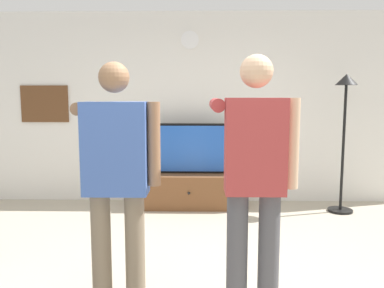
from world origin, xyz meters
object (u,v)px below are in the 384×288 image
(floor_lamp, at_px, (345,114))
(person_standing_nearer_couch, at_px, (254,176))
(tv_stand, at_px, (189,190))
(person_standing_nearer_lamp, at_px, (117,171))
(television, at_px, (189,148))
(wall_clock, at_px, (190,40))
(framed_picture, at_px, (45,104))

(floor_lamp, height_order, person_standing_nearer_couch, floor_lamp)
(tv_stand, height_order, person_standing_nearer_lamp, person_standing_nearer_lamp)
(television, distance_m, person_standing_nearer_lamp, 2.67)
(tv_stand, relative_size, wall_clock, 5.53)
(tv_stand, distance_m, television, 0.58)
(wall_clock, height_order, floor_lamp, wall_clock)
(tv_stand, relative_size, television, 1.14)
(tv_stand, distance_m, person_standing_nearer_couch, 2.91)
(television, bearing_deg, person_standing_nearer_couch, -80.01)
(wall_clock, xyz_separation_m, person_standing_nearer_lamp, (-0.44, -2.87, -1.30))
(person_standing_nearer_lamp, height_order, person_standing_nearer_couch, person_standing_nearer_couch)
(floor_lamp, bearing_deg, television, 172.92)
(floor_lamp, bearing_deg, person_standing_nearer_lamp, -135.96)
(framed_picture, bearing_deg, person_standing_nearer_lamp, -60.21)
(television, xyz_separation_m, floor_lamp, (2.01, -0.25, 0.48))
(framed_picture, bearing_deg, tv_stand, -8.05)
(television, bearing_deg, person_standing_nearer_lamp, -99.54)
(person_standing_nearer_couch, bearing_deg, person_standing_nearer_lamp, 169.18)
(wall_clock, relative_size, person_standing_nearer_couch, 0.14)
(tv_stand, height_order, floor_lamp, floor_lamp)
(floor_lamp, relative_size, person_standing_nearer_lamp, 1.03)
(tv_stand, distance_m, wall_clock, 2.09)
(framed_picture, bearing_deg, person_standing_nearer_couch, -49.79)
(wall_clock, relative_size, floor_lamp, 0.14)
(wall_clock, distance_m, person_standing_nearer_couch, 3.35)
(wall_clock, xyz_separation_m, person_standing_nearer_couch, (0.49, -3.05, -1.29))
(wall_clock, bearing_deg, person_standing_nearer_lamp, -98.74)
(framed_picture, bearing_deg, television, -6.80)
(tv_stand, height_order, wall_clock, wall_clock)
(tv_stand, bearing_deg, wall_clock, 90.00)
(person_standing_nearer_lamp, bearing_deg, floor_lamp, 44.04)
(person_standing_nearer_couch, bearing_deg, wall_clock, 99.21)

